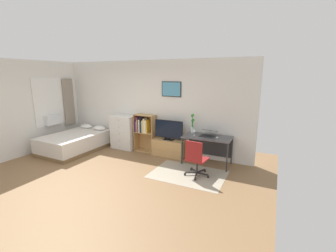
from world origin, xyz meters
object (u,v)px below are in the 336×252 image
at_px(television, 169,130).
at_px(office_chair, 196,158).
at_px(laptop, 208,133).
at_px(bookshelf, 144,129).
at_px(wine_glass, 194,130).
at_px(tv_stand, 169,148).
at_px(bamboo_vase, 193,124).
at_px(computer_mouse, 217,138).
at_px(dresser, 124,132).
at_px(desk, 208,141).
at_px(bed, 76,142).

relative_size(television, office_chair, 0.98).
distance_m(television, laptop, 1.15).
bearing_deg(bookshelf, wine_glass, -7.53).
distance_m(tv_stand, office_chair, 1.52).
height_order(office_chair, bamboo_vase, bamboo_vase).
xyz_separation_m(computer_mouse, wine_glass, (-0.60, -0.00, 0.12)).
height_order(dresser, television, dresser).
relative_size(computer_mouse, wine_glass, 0.58).
bearing_deg(wine_glass, computer_mouse, 0.27).
xyz_separation_m(tv_stand, desk, (1.15, -0.04, 0.37)).
distance_m(desk, wine_glass, 0.45).
height_order(dresser, wine_glass, dresser).
relative_size(bookshelf, computer_mouse, 10.84).
bearing_deg(computer_mouse, television, 173.95).
height_order(dresser, bookshelf, bookshelf).
relative_size(dresser, bookshelf, 0.93).
bearing_deg(computer_mouse, laptop, 154.45).
xyz_separation_m(television, desk, (1.15, -0.02, -0.15)).
bearing_deg(tv_stand, television, -90.00).
bearing_deg(television, tv_stand, 90.00).
xyz_separation_m(bed, computer_mouse, (4.23, 0.63, 0.49)).
bearing_deg(television, bed, -164.53).
bearing_deg(dresser, bookshelf, 5.00).
bearing_deg(desk, wine_glass, -158.19).
xyz_separation_m(television, computer_mouse, (1.41, -0.15, -0.01)).
bearing_deg(computer_mouse, tv_stand, 173.06).
relative_size(office_chair, bamboo_vase, 1.65).
height_order(laptop, wine_glass, wine_glass).
bearing_deg(wine_glass, desk, 21.81).
bearing_deg(dresser, wine_glass, -3.84).
distance_m(bookshelf, wine_glass, 1.70).
xyz_separation_m(television, laptop, (1.15, -0.03, 0.04)).
bearing_deg(bookshelf, television, -4.57).
height_order(television, office_chair, television).
xyz_separation_m(desk, laptop, (0.00, -0.01, 0.19)).
bearing_deg(television, office_chair, -39.99).
xyz_separation_m(computer_mouse, bamboo_vase, (-0.74, 0.23, 0.24)).
bearing_deg(wine_glass, television, 169.35).
xyz_separation_m(tv_stand, television, (0.00, -0.02, 0.52)).
height_order(tv_stand, computer_mouse, computer_mouse).
bearing_deg(desk, office_chair, -90.65).
xyz_separation_m(laptop, computer_mouse, (0.26, -0.12, -0.05)).
height_order(tv_stand, wine_glass, wine_glass).
relative_size(dresser, television, 1.24).
bearing_deg(desk, television, 179.15).
bearing_deg(tv_stand, desk, -1.97).
distance_m(office_chair, wine_glass, 0.96).
bearing_deg(bed, desk, 11.62).
relative_size(tv_stand, bamboo_vase, 1.79).
bearing_deg(tv_stand, wine_glass, -12.17).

